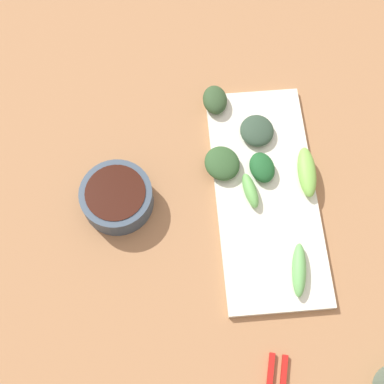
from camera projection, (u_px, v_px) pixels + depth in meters
tabletop at (225, 210)px, 0.87m from camera, size 2.10×2.10×0.02m
sauce_bowl at (117, 197)px, 0.85m from camera, size 0.12×0.12×0.04m
serving_plate at (265, 194)px, 0.87m from camera, size 0.16×0.39×0.01m
broccoli_stalk_0 at (299, 270)px, 0.80m from camera, size 0.04×0.09×0.02m
broccoli_leafy_1 at (262, 167)px, 0.86m from camera, size 0.05×0.06×0.02m
broccoli_stalk_2 at (250, 191)px, 0.85m from camera, size 0.03×0.06×0.02m
broccoli_stalk_3 at (307, 172)px, 0.86m from camera, size 0.03×0.09×0.02m
broccoli_leafy_4 at (257, 131)px, 0.89m from camera, size 0.06×0.06×0.02m
broccoli_leafy_5 at (223, 163)px, 0.87m from camera, size 0.07×0.08×0.02m
broccoli_leafy_6 at (215, 100)px, 0.91m from camera, size 0.04×0.06×0.03m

